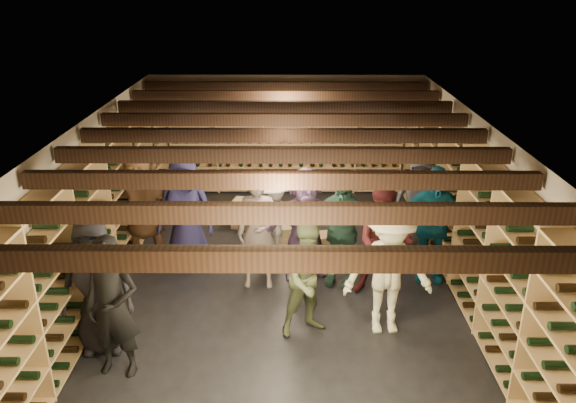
% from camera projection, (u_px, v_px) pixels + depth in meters
% --- Properties ---
extents(ground, '(8.00, 8.00, 0.00)m').
position_uv_depth(ground, '(284.00, 283.00, 8.32)').
color(ground, black).
rests_on(ground, ground).
extents(walls, '(5.52, 8.02, 2.40)m').
position_uv_depth(walls, '(284.00, 209.00, 7.87)').
color(walls, tan).
rests_on(walls, ground).
extents(ceiling, '(5.50, 8.00, 0.01)m').
position_uv_depth(ceiling, '(283.00, 125.00, 7.42)').
color(ceiling, '#BEB3A2').
rests_on(ceiling, walls).
extents(ceiling_joists, '(5.40, 7.12, 0.18)m').
position_uv_depth(ceiling_joists, '(284.00, 135.00, 7.47)').
color(ceiling_joists, black).
rests_on(ceiling_joists, ground).
extents(wine_rack_left, '(0.32, 7.50, 2.15)m').
position_uv_depth(wine_rack_left, '(102.00, 216.00, 7.93)').
color(wine_rack_left, tan).
rests_on(wine_rack_left, ground).
extents(wine_rack_right, '(0.32, 7.50, 2.15)m').
position_uv_depth(wine_rack_right, '(466.00, 217.00, 7.90)').
color(wine_rack_right, tan).
rests_on(wine_rack_right, ground).
extents(wine_rack_back, '(4.70, 0.30, 2.15)m').
position_uv_depth(wine_rack_back, '(286.00, 142.00, 11.47)').
color(wine_rack_back, tan).
rests_on(wine_rack_back, ground).
extents(crate_stack_left, '(0.56, 0.44, 0.51)m').
position_uv_depth(crate_stack_left, '(247.00, 213.00, 10.10)').
color(crate_stack_left, '#A48756').
rests_on(crate_stack_left, ground).
extents(crate_stack_right, '(0.55, 0.41, 0.34)m').
position_uv_depth(crate_stack_right, '(289.00, 235.00, 9.46)').
color(crate_stack_right, '#A48756').
rests_on(crate_stack_right, ground).
extents(crate_loose, '(0.56, 0.42, 0.17)m').
position_uv_depth(crate_loose, '(315.00, 240.00, 9.49)').
color(crate_loose, '#A48756').
rests_on(crate_loose, ground).
extents(person_0, '(0.88, 0.62, 1.71)m').
position_uv_depth(person_0, '(97.00, 286.00, 6.59)').
color(person_0, black).
rests_on(person_0, ground).
extents(person_1, '(0.66, 0.48, 1.69)m').
position_uv_depth(person_1, '(113.00, 308.00, 6.18)').
color(person_1, black).
rests_on(person_1, ground).
extents(person_2, '(0.90, 0.82, 1.52)m').
position_uv_depth(person_2, '(310.00, 279.00, 6.93)').
color(person_2, '#4E5937').
rests_on(person_2, ground).
extents(person_3, '(1.15, 0.70, 1.73)m').
position_uv_depth(person_3, '(388.00, 270.00, 6.92)').
color(person_3, beige).
rests_on(person_3, ground).
extents(person_4, '(1.05, 0.45, 1.78)m').
position_uv_depth(person_4, '(431.00, 224.00, 8.13)').
color(person_4, '#0F5671').
rests_on(person_4, ground).
extents(person_5, '(1.73, 0.57, 1.86)m').
position_uv_depth(person_5, '(143.00, 207.00, 8.64)').
color(person_5, brown).
rests_on(person_5, ground).
extents(person_6, '(0.90, 0.62, 1.79)m').
position_uv_depth(person_6, '(186.00, 212.00, 8.55)').
color(person_6, '#201D46').
rests_on(person_6, ground).
extents(person_7, '(0.64, 0.43, 1.72)m').
position_uv_depth(person_7, '(258.00, 232.00, 7.97)').
color(person_7, gray).
rests_on(person_7, ground).
extents(person_8, '(0.90, 0.76, 1.64)m').
position_uv_depth(person_8, '(384.00, 242.00, 7.75)').
color(person_8, '#491718').
rests_on(person_8, ground).
extents(person_9, '(1.13, 0.90, 1.54)m').
position_uv_depth(person_9, '(273.00, 222.00, 8.51)').
color(person_9, '#B3AFA4').
rests_on(person_9, ground).
extents(person_10, '(1.09, 0.74, 1.72)m').
position_uv_depth(person_10, '(341.00, 230.00, 8.02)').
color(person_10, '#244538').
rests_on(person_10, ground).
extents(person_11, '(1.66, 0.86, 1.71)m').
position_uv_depth(person_11, '(305.00, 223.00, 8.24)').
color(person_11, slate).
rests_on(person_11, ground).
extents(person_12, '(0.83, 0.61, 1.56)m').
position_uv_depth(person_12, '(417.00, 202.00, 9.22)').
color(person_12, '#38373D').
rests_on(person_12, ground).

